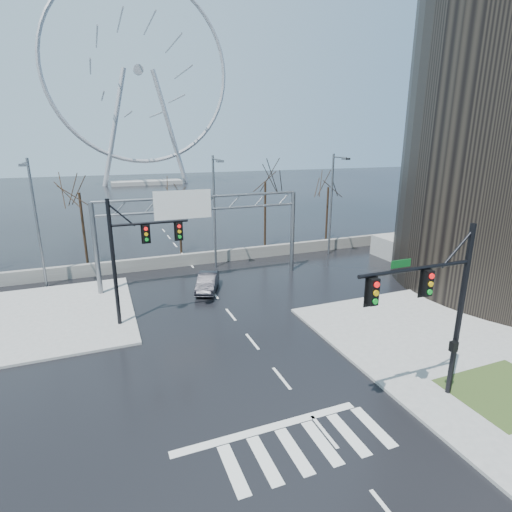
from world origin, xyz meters
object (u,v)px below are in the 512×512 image
car (207,282)px  signal_mast_near (439,301)px  sign_gantry (198,220)px  ferris_wheel (139,78)px  signal_mast_far (132,250)px

car → signal_mast_near: bearing=-49.6°
sign_gantry → ferris_wheel: ferris_wheel is taller
sign_gantry → ferris_wheel: 82.91m
signal_mast_far → ferris_wheel: ferris_wheel is taller
sign_gantry → signal_mast_near: bearing=-73.8°
signal_mast_far → car: size_ratio=1.98×
sign_gantry → signal_mast_far: bearing=-132.5°
signal_mast_near → ferris_wheel: (-0.14, 99.04, 21.26)m
signal_mast_far → sign_gantry: bearing=47.5°
signal_mast_far → ferris_wheel: bearing=82.8°
signal_mast_far → ferris_wheel: (10.87, 86.04, 21.30)m
signal_mast_far → car: 8.07m
car → sign_gantry: bearing=116.2°
signal_mast_near → sign_gantry: size_ratio=0.49×
signal_mast_near → sign_gantry: signal_mast_near is taller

